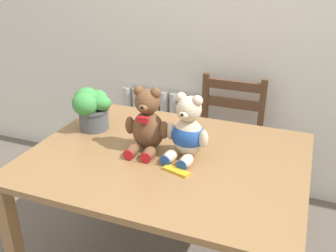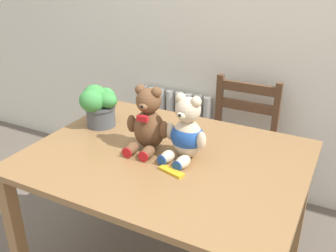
# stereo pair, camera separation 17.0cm
# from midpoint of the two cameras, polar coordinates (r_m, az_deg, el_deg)

# --- Properties ---
(wall_back) EXTENTS (8.00, 0.04, 2.60)m
(wall_back) POSITION_cam_midpoint_polar(r_m,az_deg,el_deg) (2.50, 6.85, 18.18)
(wall_back) COLOR silver
(wall_back) RESTS_ON ground_plane
(radiator) EXTENTS (0.59, 0.10, 0.67)m
(radiator) POSITION_cam_midpoint_polar(r_m,az_deg,el_deg) (2.87, -2.97, -1.75)
(radiator) COLOR beige
(radiator) RESTS_ON ground_plane
(dining_table) EXTENTS (1.26, 0.96, 0.73)m
(dining_table) POSITION_cam_midpoint_polar(r_m,az_deg,el_deg) (1.78, -2.97, -7.19)
(dining_table) COLOR olive
(dining_table) RESTS_ON ground_plane
(wooden_chair_behind) EXTENTS (0.42, 0.39, 0.87)m
(wooden_chair_behind) POSITION_cam_midpoint_polar(r_m,az_deg,el_deg) (2.48, 6.97, -2.66)
(wooden_chair_behind) COLOR brown
(wooden_chair_behind) RESTS_ON ground_plane
(teddy_bear_left) EXTENTS (0.22, 0.22, 0.31)m
(teddy_bear_left) POSITION_cam_midpoint_polar(r_m,az_deg,el_deg) (1.73, -6.02, 0.32)
(teddy_bear_left) COLOR brown
(teddy_bear_left) RESTS_ON dining_table
(teddy_bear_right) EXTENTS (0.21, 0.23, 0.30)m
(teddy_bear_right) POSITION_cam_midpoint_polar(r_m,az_deg,el_deg) (1.66, 0.10, -1.05)
(teddy_bear_right) COLOR beige
(teddy_bear_right) RESTS_ON dining_table
(potted_plant) EXTENTS (0.22, 0.20, 0.22)m
(potted_plant) POSITION_cam_midpoint_polar(r_m,az_deg,el_deg) (1.99, -14.02, 2.78)
(potted_plant) COLOR #4C5156
(potted_plant) RESTS_ON dining_table
(chocolate_bar) EXTENTS (0.13, 0.07, 0.01)m
(chocolate_bar) POSITION_cam_midpoint_polar(r_m,az_deg,el_deg) (1.59, -1.80, -6.95)
(chocolate_bar) COLOR gold
(chocolate_bar) RESTS_ON dining_table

